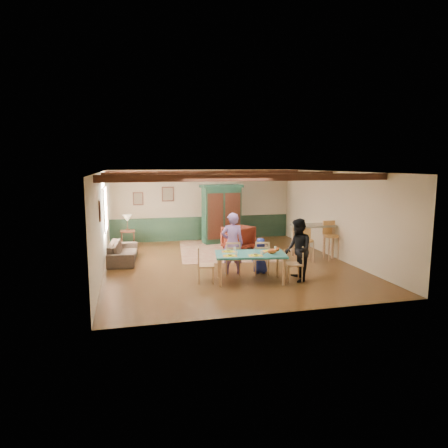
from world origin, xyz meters
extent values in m
plane|color=#462A13|center=(0.00, 0.00, 0.00)|extent=(8.00, 8.00, 0.00)
cube|color=beige|center=(0.00, 4.00, 1.35)|extent=(7.00, 0.02, 2.70)
cube|color=beige|center=(-3.50, 0.00, 1.35)|extent=(0.02, 8.00, 2.70)
cube|color=beige|center=(3.50, 0.00, 1.35)|extent=(0.02, 8.00, 2.70)
cube|color=white|center=(0.00, 0.00, 2.70)|extent=(7.00, 8.00, 0.02)
cube|color=#1C3424|center=(0.00, 3.98, 0.45)|extent=(6.95, 0.03, 0.90)
cube|color=#32170E|center=(0.00, -2.30, 2.61)|extent=(6.95, 0.16, 0.16)
cube|color=#32170E|center=(0.00, 0.40, 2.61)|extent=(6.95, 0.16, 0.16)
cube|color=#32170E|center=(0.00, 3.00, 2.61)|extent=(6.95, 0.16, 0.16)
imported|color=#7E5C9E|center=(-0.12, -1.01, 0.83)|extent=(0.66, 0.49, 1.65)
imported|color=black|center=(1.30, -2.04, 0.79)|extent=(0.72, 0.86, 1.58)
imported|color=navy|center=(0.63, -1.14, 0.48)|extent=(0.52, 0.38, 0.96)
cube|color=#BFB08A|center=(0.44, 1.90, 0.01)|extent=(3.48, 4.00, 0.01)
cube|color=#133124|center=(0.59, 3.21, 1.08)|extent=(1.59, 0.78, 2.16)
imported|color=#45120D|center=(0.88, 1.95, 0.41)|extent=(1.21, 1.22, 0.81)
imported|color=#352921|center=(-2.98, 1.11, 0.29)|extent=(0.93, 2.04, 0.58)
camera|label=1|loc=(-2.81, -11.06, 2.92)|focal=32.00mm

